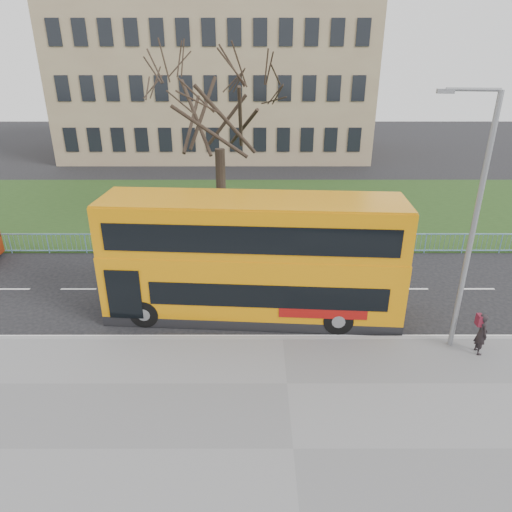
{
  "coord_description": "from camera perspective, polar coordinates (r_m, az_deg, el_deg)",
  "views": [
    {
      "loc": [
        -0.99,
        -15.73,
        9.65
      ],
      "look_at": [
        -0.98,
        1.0,
        2.29
      ],
      "focal_mm": 32.0,
      "sensor_mm": 36.0,
      "label": 1
    }
  ],
  "objects": [
    {
      "name": "bare_tree",
      "position": [
        26.1,
        -4.62,
        15.19
      ],
      "size": [
        8.01,
        8.01,
        11.44
      ],
      "primitive_type": null,
      "color": "black",
      "rests_on": "grass_verge"
    },
    {
      "name": "kerb",
      "position": [
        17.14,
        3.34,
        -10.27
      ],
      "size": [
        80.0,
        0.2,
        0.14
      ],
      "primitive_type": "cube",
      "color": "gray",
      "rests_on": "ground"
    },
    {
      "name": "guard_railing",
      "position": [
        24.14,
        2.31,
        1.57
      ],
      "size": [
        40.0,
        0.12,
        1.1
      ],
      "primitive_type": null,
      "color": "#77AAD4",
      "rests_on": "ground"
    },
    {
      "name": "civic_building",
      "position": [
        50.96,
        -4.87,
        20.68
      ],
      "size": [
        30.0,
        15.0,
        14.0
      ],
      "primitive_type": "cube",
      "color": "#91785C",
      "rests_on": "ground"
    },
    {
      "name": "pedestrian",
      "position": [
        17.7,
        26.34,
        -8.69
      ],
      "size": [
        0.37,
        0.56,
        1.53
      ],
      "primitive_type": "imported",
      "rotation": [
        0.0,
        0.0,
        1.56
      ],
      "color": "black",
      "rests_on": "pavement"
    },
    {
      "name": "grass_verge",
      "position": [
        31.55,
        1.77,
        5.99
      ],
      "size": [
        80.0,
        15.4,
        0.08
      ],
      "primitive_type": "cube",
      "color": "#1D3814",
      "rests_on": "ground"
    },
    {
      "name": "ground",
      "position": [
        18.48,
        3.07,
        -7.77
      ],
      "size": [
        120.0,
        120.0,
        0.0
      ],
      "primitive_type": "plane",
      "color": "black",
      "rests_on": "ground"
    },
    {
      "name": "pavement",
      "position": [
        13.18,
        4.66,
        -23.05
      ],
      "size": [
        80.0,
        10.5,
        0.12
      ],
      "primitive_type": "cube",
      "color": "slate",
      "rests_on": "ground"
    },
    {
      "name": "street_lamp",
      "position": [
        16.1,
        25.34,
        4.21
      ],
      "size": [
        1.83,
        0.47,
        8.7
      ],
      "rotation": [
        0.0,
        0.0,
        -0.16
      ],
      "color": "gray",
      "rests_on": "pavement"
    },
    {
      "name": "yellow_bus",
      "position": [
        17.61,
        -0.47,
        0.03
      ],
      "size": [
        11.58,
        3.49,
        4.79
      ],
      "rotation": [
        0.0,
        0.0,
        -0.07
      ],
      "color": "orange",
      "rests_on": "ground"
    }
  ]
}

